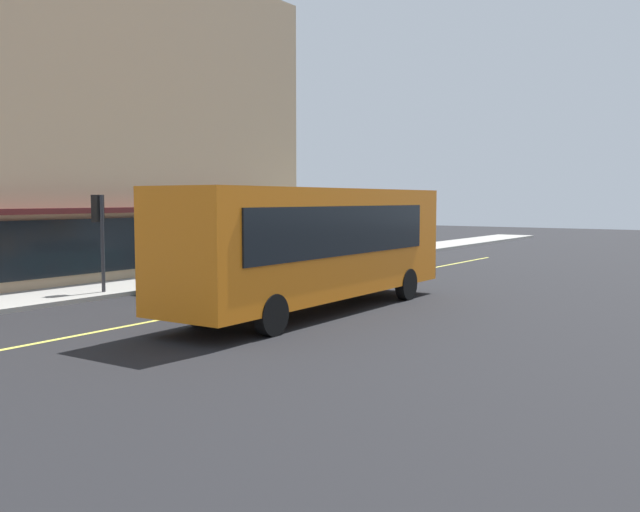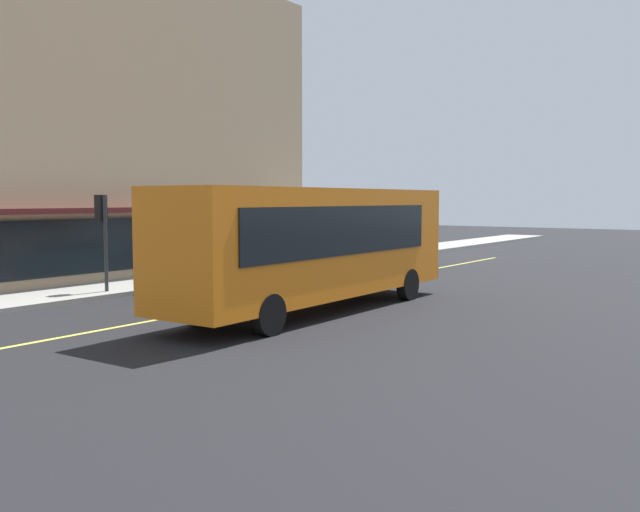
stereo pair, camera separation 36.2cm
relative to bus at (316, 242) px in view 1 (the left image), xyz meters
The scene contains 9 objects.
ground 4.17m from the bus, 45.67° to the left, with size 120.00×120.00×0.00m, color black.
sidewalk 9.03m from the bus, 73.13° to the left, with size 80.00×3.10×0.15m, color #9E9B93.
lane_centre_stripe 4.17m from the bus, 45.67° to the left, with size 36.00×0.16×0.01m, color #D8D14C.
storefront_building 16.18m from the bus, 85.89° to the left, with size 23.13×11.65×12.93m.
bus is the anchor object (origin of this frame).
traffic_light 7.86m from the bus, 100.53° to the left, with size 0.30×0.52×3.20m.
car_yellow 15.19m from the bus, 22.03° to the left, with size 4.33×1.92×1.52m.
car_black 9.15m from the bus, 39.68° to the left, with size 4.31×1.88×1.52m.
car_teal 6.24m from the bus, 73.70° to the left, with size 4.38×2.03×1.52m.
Camera 1 is at (-18.67, -13.76, 3.20)m, focal length 38.77 mm.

